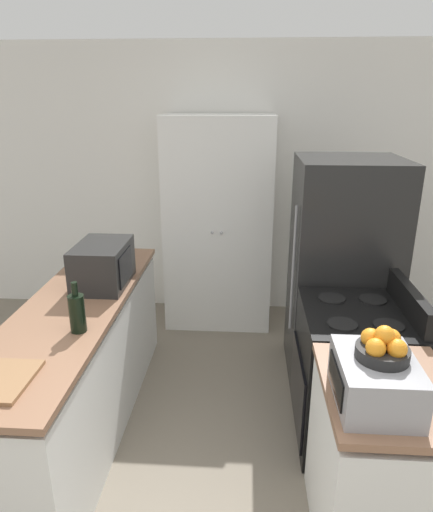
{
  "coord_description": "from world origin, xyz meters",
  "views": [
    {
      "loc": [
        0.2,
        -1.29,
        2.11
      ],
      "look_at": [
        0.0,
        1.72,
        1.05
      ],
      "focal_mm": 32.0,
      "sensor_mm": 36.0,
      "label": 1
    }
  ],
  "objects_px": {
    "wine_bottle": "(77,312)",
    "toaster_oven": "(375,381)",
    "fruit_bowl": "(383,347)",
    "pantry_cabinet": "(219,224)",
    "stove": "(351,375)",
    "microwave": "(103,265)",
    "refrigerator": "(341,272)"
  },
  "relations": [
    {
      "from": "refrigerator",
      "to": "wine_bottle",
      "type": "bearing_deg",
      "value": -145.85
    },
    {
      "from": "pantry_cabinet",
      "to": "fruit_bowl",
      "type": "distance_m",
      "value": 2.6
    },
    {
      "from": "wine_bottle",
      "to": "fruit_bowl",
      "type": "distance_m",
      "value": 1.56
    },
    {
      "from": "microwave",
      "to": "toaster_oven",
      "type": "distance_m",
      "value": 1.91
    },
    {
      "from": "refrigerator",
      "to": "wine_bottle",
      "type": "xyz_separation_m",
      "value": [
        -1.64,
        -1.11,
        0.15
      ]
    },
    {
      "from": "microwave",
      "to": "wine_bottle",
      "type": "distance_m",
      "value": 0.66
    },
    {
      "from": "pantry_cabinet",
      "to": "stove",
      "type": "relative_size",
      "value": 1.87
    },
    {
      "from": "refrigerator",
      "to": "toaster_oven",
      "type": "relative_size",
      "value": 4.26
    },
    {
      "from": "pantry_cabinet",
      "to": "wine_bottle",
      "type": "height_order",
      "value": "pantry_cabinet"
    },
    {
      "from": "fruit_bowl",
      "to": "microwave",
      "type": "bearing_deg",
      "value": 142.68
    },
    {
      "from": "toaster_oven",
      "to": "fruit_bowl",
      "type": "relative_size",
      "value": 1.85
    },
    {
      "from": "pantry_cabinet",
      "to": "microwave",
      "type": "distance_m",
      "value": 1.48
    },
    {
      "from": "microwave",
      "to": "toaster_oven",
      "type": "xyz_separation_m",
      "value": [
        1.51,
        -1.17,
        -0.04
      ]
    },
    {
      "from": "stove",
      "to": "wine_bottle",
      "type": "xyz_separation_m",
      "value": [
        -1.59,
        -0.34,
        0.55
      ]
    },
    {
      "from": "toaster_oven",
      "to": "fruit_bowl",
      "type": "xyz_separation_m",
      "value": [
        0.02,
        0.01,
        0.16
      ]
    },
    {
      "from": "stove",
      "to": "microwave",
      "type": "bearing_deg",
      "value": 169.18
    },
    {
      "from": "pantry_cabinet",
      "to": "stove",
      "type": "xyz_separation_m",
      "value": [
        0.94,
        -1.61,
        -0.53
      ]
    },
    {
      "from": "microwave",
      "to": "stove",
      "type": "bearing_deg",
      "value": -10.82
    },
    {
      "from": "pantry_cabinet",
      "to": "microwave",
      "type": "bearing_deg",
      "value": -118.39
    },
    {
      "from": "toaster_oven",
      "to": "microwave",
      "type": "bearing_deg",
      "value": 142.11
    },
    {
      "from": "wine_bottle",
      "to": "toaster_oven",
      "type": "distance_m",
      "value": 1.54
    },
    {
      "from": "microwave",
      "to": "wine_bottle",
      "type": "xyz_separation_m",
      "value": [
        0.06,
        -0.65,
        -0.03
      ]
    },
    {
      "from": "refrigerator",
      "to": "fruit_bowl",
      "type": "bearing_deg",
      "value": -95.85
    },
    {
      "from": "pantry_cabinet",
      "to": "fruit_bowl",
      "type": "xyz_separation_m",
      "value": [
        0.82,
        -2.46,
        0.17
      ]
    },
    {
      "from": "pantry_cabinet",
      "to": "fruit_bowl",
      "type": "height_order",
      "value": "pantry_cabinet"
    },
    {
      "from": "microwave",
      "to": "refrigerator",
      "type": "bearing_deg",
      "value": 15.1
    },
    {
      "from": "stove",
      "to": "fruit_bowl",
      "type": "distance_m",
      "value": 1.1
    },
    {
      "from": "microwave",
      "to": "toaster_oven",
      "type": "bearing_deg",
      "value": -37.89
    },
    {
      "from": "pantry_cabinet",
      "to": "refrigerator",
      "type": "bearing_deg",
      "value": -40.49
    },
    {
      "from": "microwave",
      "to": "wine_bottle",
      "type": "height_order",
      "value": "microwave"
    },
    {
      "from": "wine_bottle",
      "to": "microwave",
      "type": "bearing_deg",
      "value": 94.87
    },
    {
      "from": "wine_bottle",
      "to": "toaster_oven",
      "type": "bearing_deg",
      "value": -19.72
    }
  ]
}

